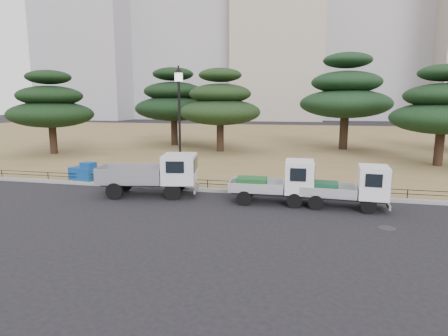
% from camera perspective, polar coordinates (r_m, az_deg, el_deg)
% --- Properties ---
extents(ground, '(220.00, 220.00, 0.00)m').
position_cam_1_polar(ground, '(15.52, -1.71, -5.96)').
color(ground, black).
extents(lawn, '(120.00, 56.00, 0.15)m').
position_cam_1_polar(lawn, '(45.38, 8.37, 4.47)').
color(lawn, olive).
rests_on(lawn, ground).
extents(curb, '(120.00, 0.25, 0.16)m').
position_cam_1_polar(curb, '(17.94, 0.44, -3.52)').
color(curb, gray).
rests_on(curb, ground).
extents(truck_large, '(4.67, 2.57, 1.93)m').
position_cam_1_polar(truck_large, '(17.50, -10.58, -0.72)').
color(truck_large, black).
rests_on(truck_large, ground).
extents(truck_kei_front, '(3.56, 1.66, 1.86)m').
position_cam_1_polar(truck_kei_front, '(16.10, 8.30, -2.10)').
color(truck_kei_front, black).
rests_on(truck_kei_front, ground).
extents(truck_kei_rear, '(3.45, 1.63, 1.77)m').
position_cam_1_polar(truck_kei_rear, '(16.00, 18.75, -2.75)').
color(truck_kei_rear, black).
rests_on(truck_kei_rear, ground).
extents(street_lamp, '(0.51, 0.51, 5.75)m').
position_cam_1_polar(street_lamp, '(18.44, -6.84, 9.18)').
color(street_lamp, black).
rests_on(street_lamp, lawn).
extents(pipe_fence, '(38.00, 0.04, 0.40)m').
position_cam_1_polar(pipe_fence, '(18.01, 0.55, -2.30)').
color(pipe_fence, black).
rests_on(pipe_fence, lawn).
extents(tarp_pile, '(1.62, 1.32, 0.97)m').
position_cam_1_polar(tarp_pile, '(21.59, -20.30, -0.63)').
color(tarp_pile, navy).
rests_on(tarp_pile, lawn).
extents(manhole, '(0.60, 0.60, 0.01)m').
position_cam_1_polar(manhole, '(14.12, 23.58, -8.40)').
color(manhole, '#2D2D30').
rests_on(manhole, ground).
extents(pine_west_far, '(6.62, 6.62, 6.69)m').
position_cam_1_polar(pine_west_far, '(33.54, -24.91, 8.56)').
color(pine_west_far, black).
rests_on(pine_west_far, lawn).
extents(pine_west_near, '(7.49, 7.49, 7.49)m').
position_cam_1_polar(pine_west_near, '(37.34, -7.68, 10.11)').
color(pine_west_near, black).
rests_on(pine_west_near, lawn).
extents(pine_center_left, '(6.87, 6.87, 6.99)m').
position_cam_1_polar(pine_center_left, '(32.05, -0.59, 9.75)').
color(pine_center_left, black).
rests_on(pine_center_left, lawn).
extents(pine_center_right, '(7.94, 7.94, 8.43)m').
position_cam_1_polar(pine_center_right, '(35.21, 18.07, 10.66)').
color(pine_center_right, black).
rests_on(pine_center_right, lawn).
extents(pine_east_near, '(6.48, 6.48, 6.54)m').
position_cam_1_polar(pine_east_near, '(28.25, 30.39, 7.89)').
color(pine_east_near, black).
rests_on(pine_east_near, lawn).
extents(tower_center_left, '(22.00, 20.00, 55.00)m').
position_cam_1_polar(tower_center_left, '(102.50, 8.68, 22.83)').
color(tower_center_left, '#AAA08C').
rests_on(tower_center_left, ground).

